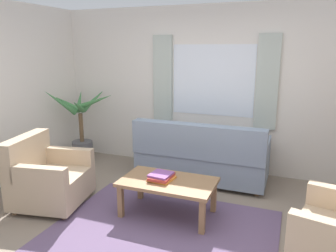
{
  "coord_description": "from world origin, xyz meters",
  "views": [
    {
      "loc": [
        1.21,
        -2.82,
        1.94
      ],
      "look_at": [
        -0.17,
        0.7,
        1.03
      ],
      "focal_mm": 34.7,
      "sensor_mm": 36.0,
      "label": 1
    }
  ],
  "objects": [
    {
      "name": "ground_plane",
      "position": [
        0.0,
        0.0,
        0.0
      ],
      "size": [
        6.24,
        6.24,
        0.0
      ],
      "primitive_type": "plane",
      "color": "gray"
    },
    {
      "name": "wall_back",
      "position": [
        0.0,
        2.26,
        1.3
      ],
      "size": [
        5.32,
        0.12,
        2.6
      ],
      "primitive_type": "cube",
      "color": "silver",
      "rests_on": "ground_plane"
    },
    {
      "name": "window_with_curtains",
      "position": [
        0.0,
        2.18,
        1.45
      ],
      "size": [
        1.98,
        0.07,
        1.4
      ],
      "color": "white"
    },
    {
      "name": "area_rug",
      "position": [
        0.0,
        0.0,
        0.01
      ],
      "size": [
        2.39,
        2.03,
        0.01
      ],
      "primitive_type": "cube",
      "color": "#604C6B",
      "rests_on": "ground_plane"
    },
    {
      "name": "couch",
      "position": [
        0.0,
        1.62,
        0.37
      ],
      "size": [
        1.9,
        0.82,
        0.92
      ],
      "rotation": [
        0.0,
        0.0,
        3.14
      ],
      "color": "gray",
      "rests_on": "ground_plane"
    },
    {
      "name": "armchair_left",
      "position": [
        -1.6,
        0.19,
        0.35
      ],
      "size": [
        0.96,
        0.98,
        0.88
      ],
      "rotation": [
        0.0,
        0.0,
        1.75
      ],
      "color": "tan",
      "rests_on": "ground_plane"
    },
    {
      "name": "coffee_table",
      "position": [
        -0.08,
        0.47,
        0.38
      ],
      "size": [
        1.1,
        0.64,
        0.44
      ],
      "color": "olive",
      "rests_on": "ground_plane"
    },
    {
      "name": "book_stack_on_table",
      "position": [
        -0.16,
        0.46,
        0.48
      ],
      "size": [
        0.29,
        0.31,
        0.08
      ],
      "color": "orange",
      "rests_on": "coffee_table"
    },
    {
      "name": "potted_plant",
      "position": [
        -2.18,
        1.72,
        0.56
      ],
      "size": [
        1.19,
        1.07,
        1.33
      ],
      "color": "#56565B",
      "rests_on": "ground_plane"
    }
  ]
}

